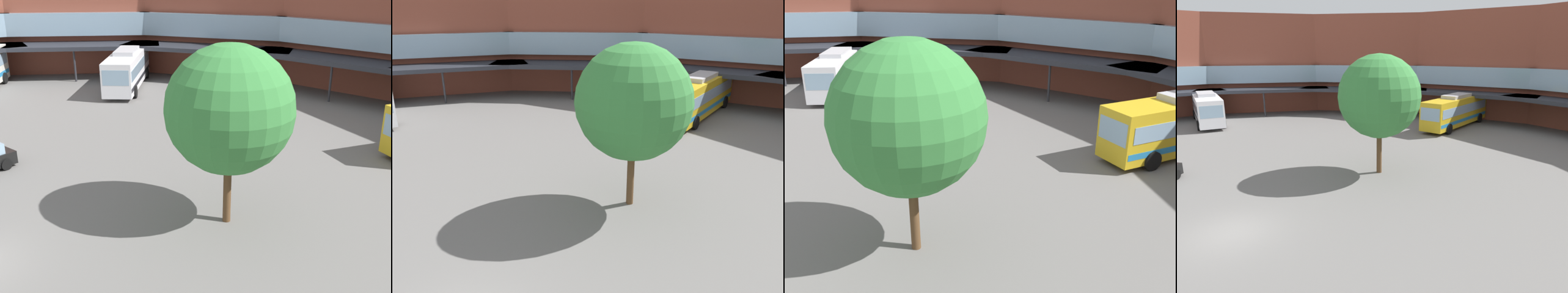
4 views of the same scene
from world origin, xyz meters
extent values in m
plane|color=slate|center=(0.00, 0.00, 0.00)|extent=(125.82, 125.82, 0.00)
cube|color=brown|center=(0.00, 37.91, 6.55)|extent=(16.78, 6.00, 13.10)
cube|color=#8CADC6|center=(0.00, 37.31, 5.24)|extent=(15.10, 6.24, 2.29)
cube|color=#282B33|center=(0.00, 32.91, 3.27)|extent=(16.78, 4.00, 0.40)
cylinder|color=#2D2D33|center=(0.00, 31.31, 1.64)|extent=(0.20, 0.20, 3.27)
cube|color=brown|center=(-14.84, 34.88, 6.55)|extent=(17.79, 12.09, 13.10)
cube|color=#8CADC6|center=(-14.61, 34.33, 5.24)|extent=(16.34, 11.65, 2.29)
cube|color=#282B33|center=(-12.89, 30.28, 3.27)|extent=(17.00, 10.25, 0.40)
cylinder|color=#2D2D33|center=(-12.26, 28.81, 1.64)|extent=(0.20, 0.20, 3.27)
cube|color=brown|center=(-27.32, 26.28, 6.55)|extent=(15.96, 16.25, 13.10)
cube|color=#8CADC6|center=(-26.88, 25.87, 5.24)|extent=(14.97, 15.21, 2.29)
cube|color=#282B33|center=(-23.71, 22.82, 3.27)|extent=(14.51, 14.86, 0.40)
cylinder|color=#2D2D33|center=(-22.56, 21.71, 1.64)|extent=(0.20, 0.20, 3.27)
cube|color=white|center=(-24.68, 15.06, 1.82)|extent=(11.08, 7.60, 2.94)
cube|color=#8CADC6|center=(-24.68, 15.06, 2.17)|extent=(10.51, 7.33, 0.94)
cube|color=black|center=(-24.68, 15.06, 1.00)|extent=(10.89, 7.52, 0.35)
cube|color=#8CADC6|center=(-19.79, 12.40, 2.17)|extent=(1.18, 2.03, 1.29)
cube|color=#B2B2B7|center=(-24.68, 15.06, 3.47)|extent=(4.40, 3.50, 0.36)
cylinder|color=black|center=(-20.71, 14.36, 0.55)|extent=(1.11, 0.79, 1.10)
cylinder|color=black|center=(-21.94, 12.11, 0.55)|extent=(1.11, 0.79, 1.10)
cylinder|color=black|center=(-27.42, 18.00, 0.55)|extent=(1.11, 0.79, 1.10)
cylinder|color=black|center=(-28.64, 15.76, 0.55)|extent=(1.11, 0.79, 1.10)
cube|color=gold|center=(0.51, 28.90, 1.81)|extent=(3.62, 11.93, 2.93)
cube|color=#8CADC6|center=(0.51, 28.90, 2.17)|extent=(3.60, 11.23, 0.94)
cube|color=#267FBF|center=(0.51, 28.90, 0.99)|extent=(3.62, 11.69, 0.35)
cube|color=#8CADC6|center=(-0.09, 23.12, 2.17)|extent=(2.14, 0.34, 1.29)
cube|color=#B2B2B7|center=(0.51, 28.90, 3.46)|extent=(2.13, 4.38, 0.36)
cylinder|color=black|center=(1.31, 24.81, 0.55)|extent=(0.41, 1.12, 1.10)
cylinder|color=black|center=(-1.11, 25.06, 0.55)|extent=(0.41, 1.12, 1.10)
cylinder|color=black|center=(2.12, 32.75, 0.55)|extent=(0.41, 1.12, 1.10)
cylinder|color=black|center=(-0.29, 33.00, 0.55)|extent=(0.41, 1.12, 1.10)
cylinder|color=brown|center=(1.39, 10.97, 1.90)|extent=(0.36, 0.36, 3.80)
sphere|color=#38843D|center=(1.39, 10.97, 5.33)|extent=(5.58, 5.58, 5.58)
camera|label=1|loc=(17.88, 1.26, 11.05)|focal=43.54mm
camera|label=2|loc=(8.18, -6.52, 10.05)|focal=37.51mm
camera|label=3|loc=(15.25, 5.44, 10.08)|focal=40.85mm
camera|label=4|loc=(13.52, -9.00, 8.21)|focal=32.28mm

